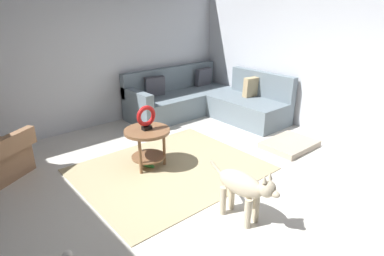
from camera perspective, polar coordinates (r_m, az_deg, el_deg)
ground_plane at (r=3.81m, az=0.71°, el=-12.61°), size 6.00×6.00×0.10m
wall_back at (r=5.76m, az=-19.35°, el=12.95°), size 6.00×0.12×2.70m
wall_right at (r=5.60m, az=24.64°, el=12.03°), size 0.12×6.00×2.70m
area_rug at (r=4.33m, az=-3.91°, el=-7.30°), size 2.30×1.90×0.01m
sectional_couch at (r=6.25m, az=2.37°, el=4.77°), size 2.20×2.25×0.88m
side_table at (r=4.26m, az=-7.92°, el=-1.82°), size 0.60×0.60×0.54m
torus_sculpture at (r=4.15m, az=-8.12°, el=1.92°), size 0.28×0.08×0.33m
dog_bed_mat at (r=5.17m, az=16.92°, el=-2.80°), size 0.80×0.60×0.09m
dog at (r=3.27m, az=9.19°, el=-10.33°), size 0.26×0.85×0.63m
dog_toy_ball at (r=3.18m, az=-21.24°, el=-20.28°), size 0.09×0.09×0.09m
dog_toy_bone at (r=4.40m, az=-7.68°, el=-6.62°), size 0.12×0.19×0.06m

